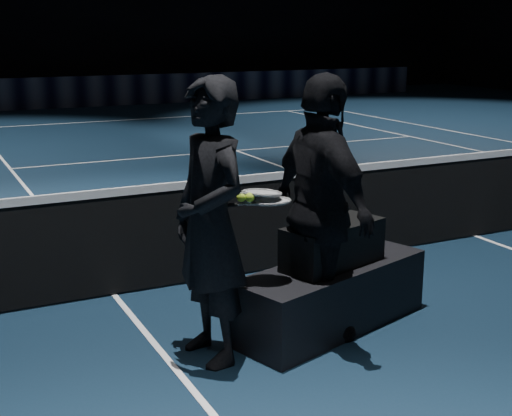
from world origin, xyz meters
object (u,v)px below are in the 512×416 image
Objects in this scene: player_a at (210,223)px; racket_lower at (271,201)px; tennis_balls at (245,195)px; racket_bag at (333,244)px; player_b at (322,211)px; player_bench at (331,296)px; racket_upper at (262,193)px.

player_a is 0.46m from racket_lower.
racket_bag is at bearing 6.52° from tennis_balls.
racket_lower is at bearing 84.60° from player_b.
racket_lower is at bearing 172.77° from player_bench.
player_a is 2.88× the size of racket_upper.
racket_bag is at bearing 13.79° from racket_lower.
tennis_balls is (-0.19, 0.02, 0.06)m from racket_lower.
racket_upper is (-0.63, -0.06, 0.48)m from racket_bag.
racket_lower is 5.67× the size of tennis_balls.
racket_bag is at bearing -56.55° from player_b.
tennis_balls is at bearing -170.43° from racket_upper.
player_b is at bearing -162.17° from racket_bag.
player_bench is 0.76m from player_b.
racket_bag is 0.73m from racket_lower.
racket_bag is (0.00, 0.00, 0.42)m from player_bench.
racket_lower is (-0.58, -0.11, 0.84)m from player_bench.
racket_lower is 0.20m from tennis_balls.
tennis_balls is (0.25, -0.01, 0.17)m from player_a.
racket_lower is 1.00× the size of racket_upper.
racket_lower reaches higher than player_bench.
racket_upper is 0.15m from tennis_balls.
racket_upper is at bearing 141.34° from racket_lower.
player_b is 0.62m from tennis_balls.
player_b reaches higher than player_bench.
racket_upper is (-0.05, 0.04, 0.06)m from racket_lower.
racket_bag is 0.39m from player_b.
tennis_balls reaches higher than racket_bag.
player_b is (0.85, -0.05, 0.00)m from player_a.
racket_bag is 1.22× the size of racket_upper.
racket_bag is 1.08m from player_a.
player_a reaches higher than player_bench.
racket_bag is 6.94× the size of tennis_balls.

